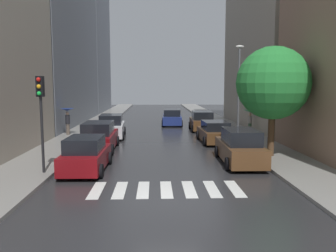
{
  "coord_description": "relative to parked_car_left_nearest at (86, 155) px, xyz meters",
  "views": [
    {
      "loc": [
        -0.43,
        -11.53,
        4.05
      ],
      "look_at": [
        0.58,
        14.85,
        0.89
      ],
      "focal_mm": 36.53,
      "sensor_mm": 36.0,
      "label": 1
    }
  ],
  "objects": [
    {
      "name": "ground_plane",
      "position": [
        3.7,
        19.55,
        -0.8
      ],
      "size": [
        28.0,
        72.0,
        0.04
      ],
      "primitive_type": "cube",
      "color": "#28282A"
    },
    {
      "name": "sidewalk_left",
      "position": [
        -2.8,
        19.55,
        -0.7
      ],
      "size": [
        3.0,
        72.0,
        0.15
      ],
      "primitive_type": "cube",
      "color": "gray",
      "rests_on": "ground"
    },
    {
      "name": "sidewalk_right",
      "position": [
        10.2,
        19.55,
        -0.7
      ],
      "size": [
        3.0,
        72.0,
        0.15
      ],
      "primitive_type": "cube",
      "color": "gray",
      "rests_on": "ground"
    },
    {
      "name": "crosswalk_stripes",
      "position": [
        3.7,
        -3.03,
        -0.77
      ],
      "size": [
        5.85,
        2.2,
        0.01
      ],
      "color": "silver",
      "rests_on": "ground"
    },
    {
      "name": "building_left_mid",
      "position": [
        -7.3,
        20.04,
        7.92
      ],
      "size": [
        6.0,
        19.66,
        17.39
      ],
      "primitive_type": "cube",
      "color": "slate",
      "rests_on": "ground"
    },
    {
      "name": "building_left_far",
      "position": [
        -7.3,
        36.8,
        8.95
      ],
      "size": [
        6.0,
        13.33,
        19.46
      ],
      "primitive_type": "cube",
      "color": "slate",
      "rests_on": "ground"
    },
    {
      "name": "building_right_mid",
      "position": [
        14.7,
        16.92,
        9.53
      ],
      "size": [
        6.0,
        17.23,
        20.61
      ],
      "primitive_type": "cube",
      "color": "#9E9384",
      "rests_on": "ground"
    },
    {
      "name": "parked_car_left_nearest",
      "position": [
        0.0,
        0.0,
        0.0
      ],
      "size": [
        2.05,
        4.1,
        1.66
      ],
      "rotation": [
        0.0,
        0.0,
        1.56
      ],
      "color": "maroon",
      "rests_on": "ground"
    },
    {
      "name": "parked_car_left_second",
      "position": [
        -0.24,
        5.21,
        0.06
      ],
      "size": [
        2.17,
        4.77,
        1.8
      ],
      "rotation": [
        0.0,
        0.0,
        1.58
      ],
      "color": "maroon",
      "rests_on": "ground"
    },
    {
      "name": "parked_car_left_third",
      "position": [
        -0.12,
        10.54,
        0.06
      ],
      "size": [
        2.24,
        4.54,
        1.8
      ],
      "rotation": [
        0.0,
        0.0,
        1.62
      ],
      "color": "silver",
      "rests_on": "ground"
    },
    {
      "name": "parked_car_right_nearest",
      "position": [
        7.67,
        1.32,
        0.06
      ],
      "size": [
        2.11,
        4.78,
        1.81
      ],
      "rotation": [
        0.0,
        0.0,
        1.55
      ],
      "color": "brown",
      "rests_on": "ground"
    },
    {
      "name": "parked_car_right_second",
      "position": [
        7.51,
        7.89,
        -0.05
      ],
      "size": [
        2.21,
        4.45,
        1.53
      ],
      "rotation": [
        0.0,
        0.0,
        1.6
      ],
      "color": "brown",
      "rests_on": "ground"
    },
    {
      "name": "parked_car_right_third",
      "position": [
        7.5,
        14.43,
        0.03
      ],
      "size": [
        2.22,
        4.23,
        1.73
      ],
      "rotation": [
        0.0,
        0.0,
        1.55
      ],
      "color": "brown",
      "rests_on": "ground"
    },
    {
      "name": "car_midroad",
      "position": [
        5.0,
        18.69,
        -0.01
      ],
      "size": [
        2.2,
        4.55,
        1.63
      ],
      "rotation": [
        0.0,
        0.0,
        1.53
      ],
      "color": "navy",
      "rests_on": "ground"
    },
    {
      "name": "pedestrian_foreground",
      "position": [
        -3.65,
        11.2,
        0.89
      ],
      "size": [
        1.02,
        1.02,
        2.08
      ],
      "rotation": [
        0.0,
        0.0,
        0.94
      ],
      "color": "brown",
      "rests_on": "sidewalk_left"
    },
    {
      "name": "pedestrian_near_tree",
      "position": [
        11.16,
        11.94,
        0.81
      ],
      "size": [
        1.17,
        1.17,
        1.87
      ],
      "rotation": [
        0.0,
        0.0,
        4.55
      ],
      "color": "#38513D",
      "rests_on": "sidewalk_right"
    },
    {
      "name": "street_tree_right",
      "position": [
        9.7,
        2.52,
        3.38
      ],
      "size": [
        3.99,
        3.99,
        6.01
      ],
      "color": "#513823",
      "rests_on": "sidewalk_right"
    },
    {
      "name": "traffic_light_left_corner",
      "position": [
        -1.75,
        -0.77,
        2.51
      ],
      "size": [
        0.3,
        0.42,
        4.3
      ],
      "color": "black",
      "rests_on": "sidewalk_left"
    },
    {
      "name": "lamp_post_right",
      "position": [
        9.25,
        8.3,
        3.26
      ],
      "size": [
        0.6,
        0.28,
        6.71
      ],
      "color": "#595B60",
      "rests_on": "sidewalk_right"
    }
  ]
}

